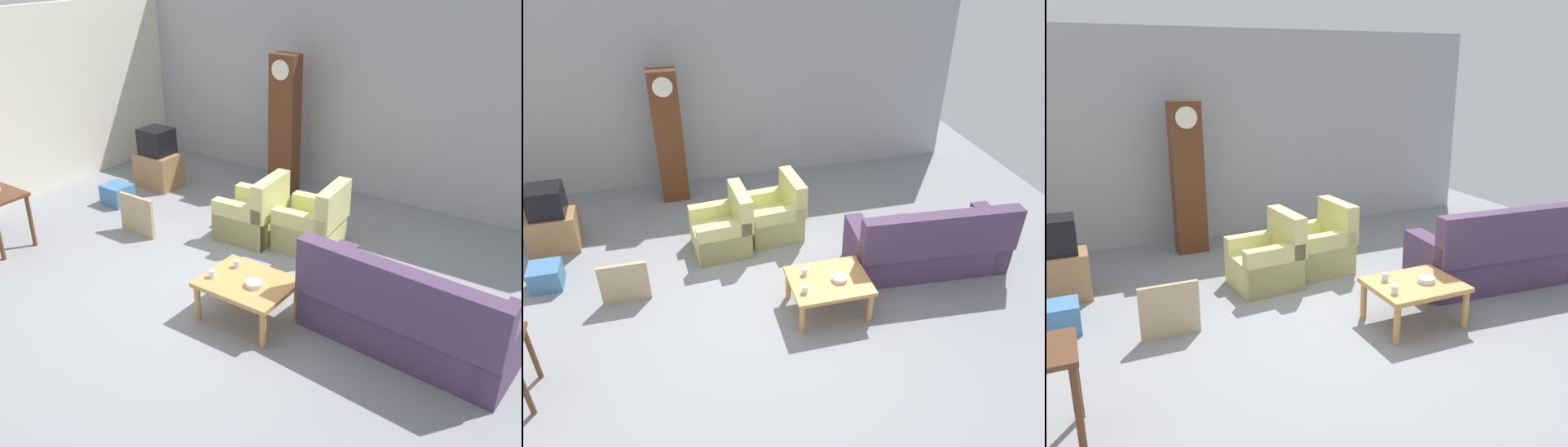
# 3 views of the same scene
# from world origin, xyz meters

# --- Properties ---
(ground_plane) EXTENTS (10.40, 10.40, 0.00)m
(ground_plane) POSITION_xyz_m (0.00, 0.00, 0.00)
(ground_plane) COLOR gray
(garage_door_wall) EXTENTS (8.40, 0.16, 3.20)m
(garage_door_wall) POSITION_xyz_m (0.00, 3.60, 1.60)
(garage_door_wall) COLOR #9EA0A5
(garage_door_wall) RESTS_ON ground_plane
(couch_floral) EXTENTS (2.16, 1.03, 1.04)m
(couch_floral) POSITION_xyz_m (2.21, 0.12, 0.35)
(couch_floral) COLOR #4C3856
(couch_floral) RESTS_ON ground_plane
(armchair_olive_near) EXTENTS (0.85, 0.82, 0.92)m
(armchair_olive_near) POSITION_xyz_m (-0.41, 1.26, 0.31)
(armchair_olive_near) COLOR #CCC67A
(armchair_olive_near) RESTS_ON ground_plane
(armchair_olive_far) EXTENTS (0.85, 0.83, 0.92)m
(armchair_olive_far) POSITION_xyz_m (0.41, 1.46, 0.31)
(armchair_olive_far) COLOR #CECE7C
(armchair_olive_far) RESTS_ON ground_plane
(coffee_table_wood) EXTENTS (0.96, 0.76, 0.46)m
(coffee_table_wood) POSITION_xyz_m (0.64, -0.35, 0.39)
(coffee_table_wood) COLOR tan
(coffee_table_wood) RESTS_ON ground_plane
(grandfather_clock) EXTENTS (0.44, 0.30, 2.19)m
(grandfather_clock) POSITION_xyz_m (-0.99, 2.94, 1.10)
(grandfather_clock) COLOR #562D19
(grandfather_clock) RESTS_ON ground_plane
(tv_stand_cabinet) EXTENTS (0.68, 0.52, 0.57)m
(tv_stand_cabinet) POSITION_xyz_m (-2.79, 1.90, 0.28)
(tv_stand_cabinet) COLOR #997047
(tv_stand_cabinet) RESTS_ON ground_plane
(tv_crt) EXTENTS (0.48, 0.44, 0.42)m
(tv_crt) POSITION_xyz_m (-2.79, 1.90, 0.78)
(tv_crt) COLOR black
(tv_crt) RESTS_ON tv_stand_cabinet
(framed_picture_leaning) EXTENTS (0.60, 0.05, 0.57)m
(framed_picture_leaning) POSITION_xyz_m (-1.78, 0.41, 0.29)
(framed_picture_leaning) COLOR tan
(framed_picture_leaning) RESTS_ON ground_plane
(storage_box_blue) EXTENTS (0.40, 0.38, 0.32)m
(storage_box_blue) POSITION_xyz_m (-2.81, 0.98, 0.16)
(storage_box_blue) COLOR teal
(storage_box_blue) RESTS_ON ground_plane
(cup_white_porcelain) EXTENTS (0.07, 0.07, 0.09)m
(cup_white_porcelain) POSITION_xyz_m (0.29, -0.50, 0.50)
(cup_white_porcelain) COLOR white
(cup_white_porcelain) RESTS_ON coffee_table_wood
(cup_blue_rimmed) EXTENTS (0.07, 0.07, 0.09)m
(cup_blue_rimmed) POSITION_xyz_m (0.38, -0.18, 0.50)
(cup_blue_rimmed) COLOR silver
(cup_blue_rimmed) RESTS_ON coffee_table_wood
(bowl_white_stacked) EXTENTS (0.19, 0.19, 0.05)m
(bowl_white_stacked) POSITION_xyz_m (0.76, -0.38, 0.48)
(bowl_white_stacked) COLOR white
(bowl_white_stacked) RESTS_ON coffee_table_wood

